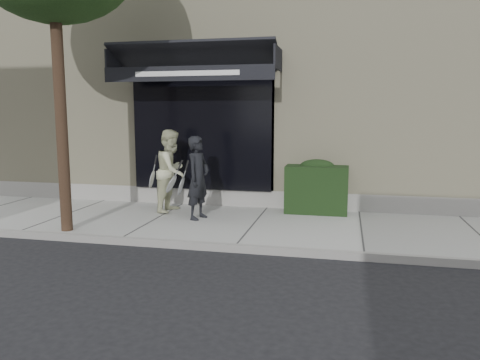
# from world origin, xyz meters

# --- Properties ---
(ground) EXTENTS (80.00, 80.00, 0.00)m
(ground) POSITION_xyz_m (0.00, 0.00, 0.00)
(ground) COLOR black
(ground) RESTS_ON ground
(sidewalk) EXTENTS (20.00, 3.00, 0.12)m
(sidewalk) POSITION_xyz_m (0.00, 0.00, 0.06)
(sidewalk) COLOR #9D9D98
(sidewalk) RESTS_ON ground
(curb) EXTENTS (20.00, 0.10, 0.14)m
(curb) POSITION_xyz_m (0.00, -1.55, 0.07)
(curb) COLOR gray
(curb) RESTS_ON ground
(building_facade) EXTENTS (14.30, 8.04, 5.64)m
(building_facade) POSITION_xyz_m (-0.01, 4.96, 2.74)
(building_facade) COLOR beige
(building_facade) RESTS_ON ground
(hedge) EXTENTS (1.30, 0.70, 1.14)m
(hedge) POSITION_xyz_m (1.10, 1.25, 0.66)
(hedge) COLOR black
(hedge) RESTS_ON sidewalk
(pedestrian_front) EXTENTS (0.78, 0.87, 1.65)m
(pedestrian_front) POSITION_xyz_m (-1.17, 0.11, 0.95)
(pedestrian_front) COLOR black
(pedestrian_front) RESTS_ON sidewalk
(pedestrian_back) EXTENTS (0.77, 0.99, 1.75)m
(pedestrian_back) POSITION_xyz_m (-1.94, 0.70, 1.00)
(pedestrian_back) COLOR beige
(pedestrian_back) RESTS_ON sidewalk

